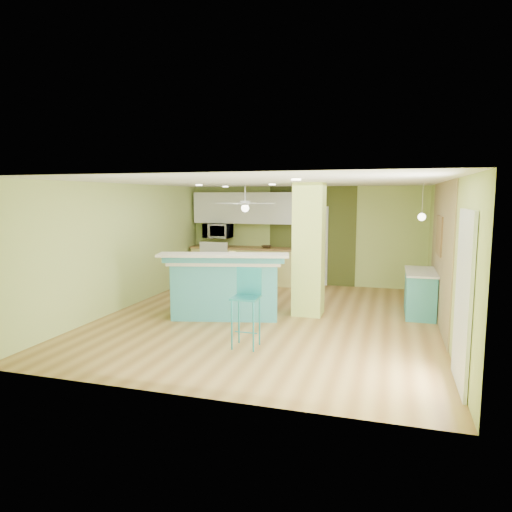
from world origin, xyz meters
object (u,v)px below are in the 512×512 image
Objects in this scene: side_counter at (420,293)px; bar_stool at (247,294)px; fruit_bowl at (267,247)px; canister at (232,256)px; peninsula at (226,286)px.

bar_stool is at bearing -133.81° from side_counter.
canister is (0.20, -3.15, 0.18)m from fruit_bowl.
peninsula is 3.24m from fruit_bowl.
side_counter is 3.65m from canister.
fruit_bowl is at bearing 77.90° from peninsula.
peninsula is at bearing 120.10° from bar_stool.
peninsula reaches higher than canister.
canister is (-0.81, 1.62, 0.35)m from bar_stool.
fruit_bowl is (-1.01, 4.77, 0.18)m from bar_stool.
side_counter is 9.04× the size of canister.
bar_stool is at bearing -63.33° from canister.
fruit_bowl is 1.83× the size of canister.
peninsula is 9.04× the size of fruit_bowl.
peninsula is 2.02× the size of bar_stool.
peninsula reaches higher than bar_stool.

